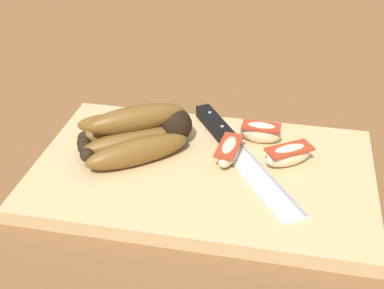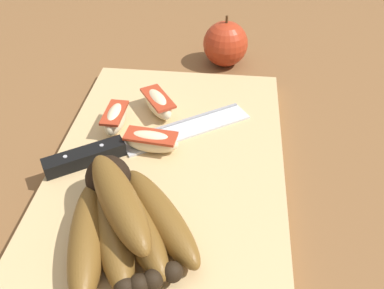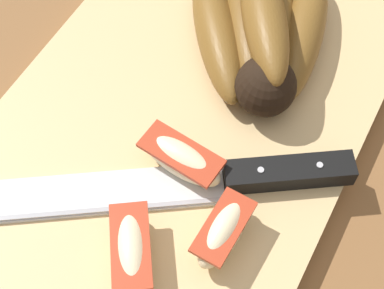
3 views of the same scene
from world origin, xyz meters
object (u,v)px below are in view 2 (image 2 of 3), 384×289
(banana_bunch, at_px, (122,218))
(apple_wedge_middle, at_px, (151,141))
(chefs_knife, at_px, (122,146))
(apple_wedge_near, at_px, (158,103))
(apple_wedge_far, at_px, (115,119))
(whole_apple, at_px, (225,44))

(banana_bunch, height_order, apple_wedge_middle, banana_bunch)
(chefs_knife, distance_m, apple_wedge_near, 0.09)
(banana_bunch, distance_m, apple_wedge_far, 0.18)
(apple_wedge_near, distance_m, apple_wedge_middle, 0.08)
(banana_bunch, relative_size, apple_wedge_middle, 2.48)
(apple_wedge_far, height_order, whole_apple, whole_apple)
(apple_wedge_far, xyz_separation_m, whole_apple, (-0.23, 0.14, 0.00))
(whole_apple, bearing_deg, banana_bunch, -11.95)
(banana_bunch, distance_m, apple_wedge_middle, 0.13)
(apple_wedge_near, relative_size, apple_wedge_far, 1.18)
(apple_wedge_far, bearing_deg, apple_wedge_middle, 55.02)
(chefs_knife, distance_m, whole_apple, 0.30)
(chefs_knife, relative_size, apple_wedge_middle, 3.42)
(banana_bunch, height_order, apple_wedge_far, banana_bunch)
(apple_wedge_middle, relative_size, whole_apple, 0.82)
(chefs_knife, distance_m, apple_wedge_middle, 0.04)
(banana_bunch, xyz_separation_m, apple_wedge_far, (-0.17, -0.05, -0.01))
(banana_bunch, xyz_separation_m, apple_wedge_near, (-0.21, -0.00, -0.01))
(apple_wedge_near, bearing_deg, apple_wedge_far, -49.96)
(apple_wedge_near, bearing_deg, apple_wedge_middle, 3.53)
(chefs_knife, xyz_separation_m, apple_wedge_near, (-0.08, 0.03, 0.01))
(apple_wedge_near, height_order, whole_apple, whole_apple)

